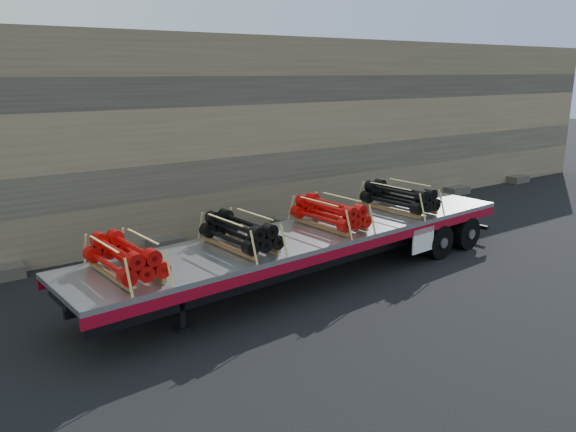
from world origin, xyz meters
The scene contains 7 objects.
ground centered at (0.00, 0.00, 0.00)m, with size 120.00×120.00×0.00m, color black.
rock_wall centered at (0.00, 6.50, 3.50)m, with size 44.00×3.00×7.00m, color #7A6B54.
trailer centered at (-0.66, -0.34, 0.71)m, with size 14.15×2.72×1.41m, color #A5A8AD, non-canonical shape.
bundle_front centered at (-6.20, -0.76, 1.80)m, with size 1.08×2.17×0.77m, color #B70B09, non-canonical shape.
bundle_midfront centered at (-3.14, -0.52, 1.80)m, with size 1.10×2.19×0.78m, color black, non-canonical shape.
bundle_midrear centered at (-0.03, -0.29, 1.81)m, with size 1.11×2.22×0.79m, color #B70B09, non-canonical shape.
bundle_rear centered at (3.03, -0.06, 1.83)m, with size 1.17×2.34×0.83m, color black, non-canonical shape.
Camera 1 is at (-9.98, -12.34, 5.77)m, focal length 35.00 mm.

